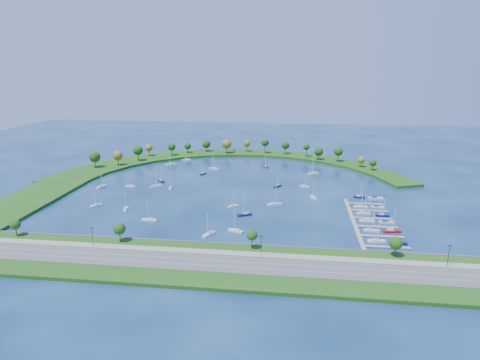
# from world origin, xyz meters

# --- Properties ---
(ground) EXTENTS (700.00, 700.00, 0.00)m
(ground) POSITION_xyz_m (0.00, 0.00, 0.00)
(ground) COLOR #072341
(ground) RESTS_ON ground
(south_shoreline) EXTENTS (420.00, 43.10, 11.60)m
(south_shoreline) POSITION_xyz_m (0.03, -122.88, 1.00)
(south_shoreline) COLOR #1C5115
(south_shoreline) RESTS_ON ground
(breakwater) EXTENTS (286.74, 247.64, 2.00)m
(breakwater) POSITION_xyz_m (-46.33, 48.72, 0.99)
(breakwater) COLOR #1C5115
(breakwater) RESTS_ON ground
(breakwater_trees) EXTENTS (238.14, 90.71, 14.34)m
(breakwater_trees) POSITION_xyz_m (-26.49, 85.70, 10.49)
(breakwater_trees) COLOR #382314
(breakwater_trees) RESTS_ON breakwater
(harbor_tower) EXTENTS (2.60, 2.60, 4.58)m
(harbor_tower) POSITION_xyz_m (-15.49, 115.74, 4.35)
(harbor_tower) COLOR gray
(harbor_tower) RESTS_ON breakwater
(dock_system) EXTENTS (24.28, 82.00, 1.60)m
(dock_system) POSITION_xyz_m (85.30, -61.00, 0.35)
(dock_system) COLOR gray
(dock_system) RESTS_ON ground
(moored_boat_0) EXTENTS (6.25, 8.58, 12.50)m
(moored_boat_0) POSITION_xyz_m (0.96, -89.92, 0.92)
(moored_boat_0) COLOR silver
(moored_boat_0) RESTS_ON ground
(moored_boat_1) EXTENTS (8.75, 5.87, 12.58)m
(moored_boat_1) POSITION_xyz_m (15.99, -58.50, 0.92)
(moored_boat_1) COLOR #0A143F
(moored_boat_1) RESTS_ON ground
(moored_boat_2) EXTENTS (9.04, 5.77, 12.92)m
(moored_boat_2) POSITION_xyz_m (32.25, -37.12, 0.93)
(moored_boat_2) COLOR silver
(moored_boat_2) RESTS_ON ground
(moored_boat_3) EXTENTS (4.67, 8.53, 12.07)m
(moored_boat_3) POSITION_xyz_m (57.35, -20.43, 0.91)
(moored_boat_3) COLOR silver
(moored_boat_3) RESTS_ON ground
(moored_boat_4) EXTENTS (7.72, 2.61, 11.17)m
(moored_boat_4) POSITION_xyz_m (-73.35, -9.52, 0.88)
(moored_boat_4) COLOR silver
(moored_boat_4) RESTS_ON ground
(moored_boat_5) EXTENTS (6.57, 7.51, 11.51)m
(moored_boat_5) POSITION_xyz_m (-78.40, -53.23, 0.89)
(moored_boat_5) COLOR silver
(moored_boat_5) RESTS_ON ground
(moored_boat_6) EXTENTS (9.23, 6.47, 13.36)m
(moored_boat_6) POSITION_xyz_m (60.09, 45.04, 0.95)
(moored_boat_6) COLOR silver
(moored_boat_6) RESTS_ON ground
(moored_boat_7) EXTENTS (7.04, 6.40, 10.95)m
(moored_boat_7) POSITION_xyz_m (7.06, -43.95, 0.88)
(moored_boat_7) COLOR silver
(moored_boat_7) RESTS_ON ground
(moored_boat_8) EXTENTS (6.20, 7.49, 11.27)m
(moored_boat_8) POSITION_xyz_m (32.72, 4.49, 0.89)
(moored_boat_8) COLOR #0A143F
(moored_boat_8) RESTS_ON ground
(moored_boat_9) EXTENTS (5.26, 8.81, 12.52)m
(moored_boat_9) POSITION_xyz_m (-93.61, -13.83, 0.92)
(moored_boat_9) COLOR silver
(moored_boat_9) RESTS_ON ground
(moored_boat_10) EXTENTS (7.38, 2.86, 10.57)m
(moored_boat_10) POSITION_xyz_m (51.99, 6.37, 0.87)
(moored_boat_10) COLOR silver
(moored_boat_10) RESTS_ON ground
(moored_boat_11) EXTENTS (7.22, 7.54, 12.00)m
(moored_boat_11) POSITION_xyz_m (-55.55, 6.80, 0.91)
(moored_boat_11) COLOR #0A143F
(moored_boat_11) RESTS_ON ground
(moored_boat_12) EXTENTS (4.82, 7.35, 10.54)m
(moored_boat_12) POSITION_xyz_m (19.99, 63.32, 0.87)
(moored_boat_12) COLOR maroon
(moored_boat_12) RESTS_ON ground
(moored_boat_13) EXTENTS (8.61, 2.95, 12.44)m
(moored_boat_13) POSITION_xyz_m (-36.69, -73.97, 0.92)
(moored_boat_13) COLOR silver
(moored_boat_13) RESTS_ON ground
(moored_boat_14) EXTENTS (4.55, 7.29, 10.40)m
(moored_boat_14) POSITION_xyz_m (-28.67, 32.34, 0.86)
(moored_boat_14) COLOR #0A143F
(moored_boat_14) RESTS_ON ground
(moored_boat_15) EXTENTS (8.59, 5.48, 12.27)m
(moored_boat_15) POSITION_xyz_m (-55.04, 80.58, 0.91)
(moored_boat_15) COLOR silver
(moored_boat_15) RESTS_ON ground
(moored_boat_16) EXTENTS (8.89, 4.25, 12.60)m
(moored_boat_16) POSITION_xyz_m (-23.09, 51.14, 0.92)
(moored_boat_16) COLOR silver
(moored_boat_16) RESTS_ON ground
(moored_boat_17) EXTENTS (7.64, 6.92, 11.87)m
(moored_boat_17) POSITION_xyz_m (-55.18, -7.02, 0.90)
(moored_boat_17) COLOR silver
(moored_boat_17) RESTS_ON ground
(moored_boat_18) EXTENTS (2.51, 6.57, 9.42)m
(moored_boat_18) POSITION_xyz_m (-43.48, -9.63, 0.84)
(moored_boat_18) COLOR silver
(moored_boat_18) RESTS_ON ground
(moored_boat_19) EXTENTS (3.56, 7.83, 11.12)m
(moored_boat_19) POSITION_xyz_m (-57.43, -57.49, 0.88)
(moored_boat_19) COLOR silver
(moored_boat_19) RESTS_ON ground
(moored_boat_20) EXTENTS (9.25, 7.59, 13.88)m
(moored_boat_20) POSITION_xyz_m (-64.24, 61.49, 0.97)
(moored_boat_20) COLOR silver
(moored_boat_20) RESTS_ON ground
(moored_boat_21) EXTENTS (8.72, 5.18, 12.39)m
(moored_boat_21) POSITION_xyz_m (14.12, -83.86, 0.92)
(moored_boat_21) COLOR silver
(moored_boat_21) RESTS_ON ground
(docked_boat_0) EXTENTS (9.01, 3.61, 12.87)m
(docked_boat_0) POSITION_xyz_m (85.51, -88.15, 0.93)
(docked_boat_0) COLOR silver
(docked_boat_0) RESTS_ON ground
(docked_boat_1) EXTENTS (8.55, 3.51, 1.69)m
(docked_boat_1) POSITION_xyz_m (95.98, -88.67, 0.62)
(docked_boat_1) COLOR #0A143F
(docked_boat_1) RESTS_ON ground
(docked_boat_2) EXTENTS (8.15, 2.43, 11.91)m
(docked_boat_2) POSITION_xyz_m (85.52, -73.93, 0.90)
(docked_boat_2) COLOR silver
(docked_boat_2) RESTS_ON ground
(docked_boat_3) EXTENTS (9.50, 4.08, 13.52)m
(docked_boat_3) POSITION_xyz_m (96.00, -73.89, 0.95)
(docked_boat_3) COLOR maroon
(docked_boat_3) RESTS_ON ground
(docked_boat_4) EXTENTS (8.48, 2.40, 12.45)m
(docked_boat_4) POSITION_xyz_m (85.51, -59.48, 0.92)
(docked_boat_4) COLOR silver
(docked_boat_4) RESTS_ON ground
(docked_boat_5) EXTENTS (8.37, 2.73, 1.69)m
(docked_boat_5) POSITION_xyz_m (95.98, -60.35, 0.62)
(docked_boat_5) COLOR silver
(docked_boat_5) RESTS_ON ground
(docked_boat_6) EXTENTS (8.53, 3.32, 12.21)m
(docked_boat_6) POSITION_xyz_m (85.52, -47.11, 0.91)
(docked_boat_6) COLOR silver
(docked_boat_6) RESTS_ON ground
(docked_boat_7) EXTENTS (7.70, 2.43, 11.20)m
(docked_boat_7) POSITION_xyz_m (96.03, -49.26, 0.88)
(docked_boat_7) COLOR #0A143F
(docked_boat_7) RESTS_ON ground
(docked_boat_8) EXTENTS (8.37, 2.74, 12.15)m
(docked_boat_8) POSITION_xyz_m (85.52, -35.09, 0.91)
(docked_boat_8) COLOR silver
(docked_boat_8) RESTS_ON ground
(docked_boat_9) EXTENTS (7.91, 2.62, 1.59)m
(docked_boat_9) POSITION_xyz_m (95.99, -34.16, 0.58)
(docked_boat_9) COLOR silver
(docked_boat_9) RESTS_ON ground
(docked_boat_10) EXTENTS (8.10, 3.45, 11.53)m
(docked_boat_10) POSITION_xyz_m (87.93, -14.59, 0.89)
(docked_boat_10) COLOR #0A143F
(docked_boat_10) RESTS_ON ground
(docked_boat_11) EXTENTS (9.47, 2.89, 1.92)m
(docked_boat_11) POSITION_xyz_m (97.86, -16.42, 0.70)
(docked_boat_11) COLOR silver
(docked_boat_11) RESTS_ON ground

